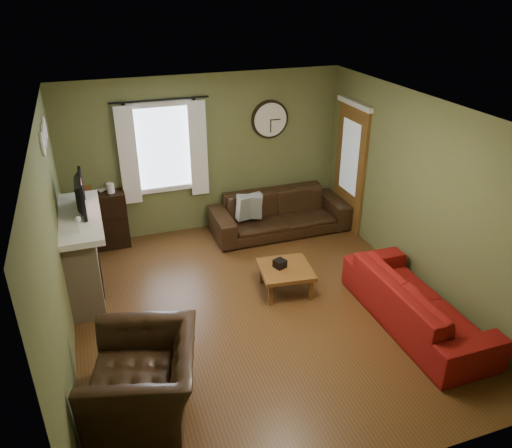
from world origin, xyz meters
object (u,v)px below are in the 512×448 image
object	(u,v)px
bookshelf	(102,221)
sofa_red	(417,301)
sofa_brown	(280,213)
armchair	(144,379)
coffee_table	(285,279)

from	to	relation	value
bookshelf	sofa_red	distance (m)	4.84
sofa_brown	armchair	world-z (taller)	armchair
sofa_brown	sofa_red	distance (m)	3.00
bookshelf	sofa_red	size ratio (longest dim) A/B	0.41
sofa_red	coffee_table	xyz separation A→B (m)	(-1.26, 1.20, -0.14)
sofa_red	armchair	bearing A→B (deg)	94.87
coffee_table	bookshelf	bearing A→B (deg)	136.82
bookshelf	sofa_red	world-z (taller)	bookshelf
sofa_red	coffee_table	distance (m)	1.75
bookshelf	coffee_table	size ratio (longest dim) A/B	1.33
sofa_red	bookshelf	bearing A→B (deg)	46.65
sofa_red	armchair	world-z (taller)	armchair
sofa_red	coffee_table	bearing A→B (deg)	46.35
coffee_table	sofa_red	bearing A→B (deg)	-43.65
sofa_red	armchair	distance (m)	3.39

